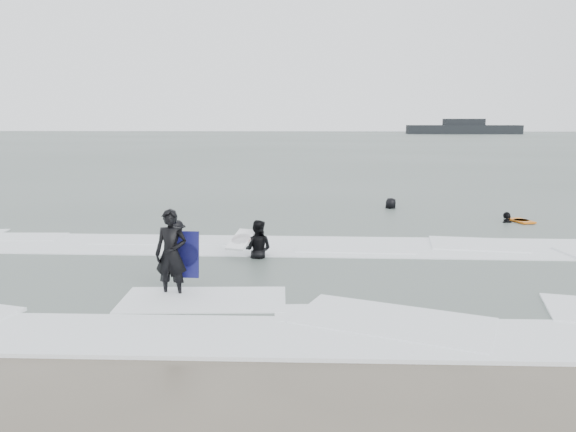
{
  "coord_description": "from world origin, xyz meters",
  "views": [
    {
      "loc": [
        0.77,
        -9.37,
        3.58
      ],
      "look_at": [
        0.0,
        5.0,
        1.1
      ],
      "focal_mm": 35.0,
      "sensor_mm": 36.0,
      "label": 1
    }
  ],
  "objects_px": {
    "surfer_centre": "(173,297)",
    "vessel_horizon": "(463,129)",
    "surfer_wading": "(258,259)",
    "surfer_breaker": "(177,241)",
    "surfer_right_far": "(391,210)",
    "surfer_right_near": "(507,224)"
  },
  "relations": [
    {
      "from": "surfer_centre",
      "to": "vessel_horizon",
      "type": "distance_m",
      "value": 135.48
    },
    {
      "from": "surfer_wading",
      "to": "vessel_horizon",
      "type": "xyz_separation_m",
      "value": [
        36.98,
        126.67,
        1.38
      ]
    },
    {
      "from": "surfer_breaker",
      "to": "surfer_right_far",
      "type": "distance_m",
      "value": 9.51
    },
    {
      "from": "surfer_centre",
      "to": "surfer_breaker",
      "type": "height_order",
      "value": "surfer_centre"
    },
    {
      "from": "surfer_right_near",
      "to": "vessel_horizon",
      "type": "relative_size",
      "value": 0.06
    },
    {
      "from": "surfer_centre",
      "to": "surfer_right_far",
      "type": "relative_size",
      "value": 1.13
    },
    {
      "from": "surfer_wading",
      "to": "surfer_right_far",
      "type": "bearing_deg",
      "value": -105.11
    },
    {
      "from": "surfer_right_near",
      "to": "surfer_centre",
      "type": "bearing_deg",
      "value": 15.06
    },
    {
      "from": "surfer_right_far",
      "to": "vessel_horizon",
      "type": "relative_size",
      "value": 0.06
    },
    {
      "from": "surfer_wading",
      "to": "surfer_breaker",
      "type": "distance_m",
      "value": 3.31
    },
    {
      "from": "surfer_wading",
      "to": "surfer_right_near",
      "type": "relative_size",
      "value": 1.01
    },
    {
      "from": "surfer_centre",
      "to": "surfer_right_near",
      "type": "relative_size",
      "value": 1.17
    },
    {
      "from": "vessel_horizon",
      "to": "surfer_breaker",
      "type": "bearing_deg",
      "value": -107.63
    },
    {
      "from": "surfer_centre",
      "to": "vessel_horizon",
      "type": "relative_size",
      "value": 0.07
    },
    {
      "from": "surfer_centre",
      "to": "surfer_wading",
      "type": "distance_m",
      "value": 3.54
    },
    {
      "from": "surfer_centre",
      "to": "surfer_breaker",
      "type": "distance_m",
      "value": 5.4
    },
    {
      "from": "surfer_right_far",
      "to": "vessel_horizon",
      "type": "distance_m",
      "value": 122.74
    },
    {
      "from": "surfer_wading",
      "to": "vessel_horizon",
      "type": "distance_m",
      "value": 131.96
    },
    {
      "from": "surfer_centre",
      "to": "surfer_right_near",
      "type": "xyz_separation_m",
      "value": [
        9.52,
        8.66,
        0.0
      ]
    },
    {
      "from": "surfer_breaker",
      "to": "vessel_horizon",
      "type": "distance_m",
      "value": 130.81
    },
    {
      "from": "surfer_breaker",
      "to": "surfer_right_near",
      "type": "bearing_deg",
      "value": -25.55
    },
    {
      "from": "surfer_centre",
      "to": "surfer_wading",
      "type": "height_order",
      "value": "surfer_centre"
    }
  ]
}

